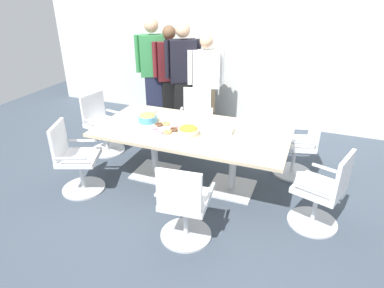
{
  "coord_description": "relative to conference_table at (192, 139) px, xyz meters",
  "views": [
    {
      "loc": [
        1.38,
        -3.56,
        2.43
      ],
      "look_at": [
        0.0,
        0.0,
        0.55
      ],
      "focal_mm": 31.09,
      "sensor_mm": 36.0,
      "label": 1
    }
  ],
  "objects": [
    {
      "name": "person_standing_1",
      "position": [
        -1.09,
        1.74,
        0.3
      ],
      "size": [
        0.53,
        0.44,
        1.77
      ],
      "rotation": [
        0.0,
        0.0,
        -2.48
      ],
      "color": "black",
      "rests_on": "ground"
    },
    {
      "name": "conference_table",
      "position": [
        0.0,
        0.0,
        0.0
      ],
      "size": [
        2.4,
        1.2,
        0.75
      ],
      "color": "#CCB793",
      "rests_on": "ground"
    },
    {
      "name": "ground_plane",
      "position": [
        0.0,
        0.0,
        -0.63
      ],
      "size": [
        10.0,
        10.0,
        0.01
      ],
      "primitive_type": "cube",
      "color": "#3D4754"
    },
    {
      "name": "person_standing_2",
      "position": [
        -0.78,
        1.6,
        0.34
      ],
      "size": [
        0.57,
        0.41,
        1.84
      ],
      "rotation": [
        0.0,
        0.0,
        -2.61
      ],
      "color": "black",
      "rests_on": "ground"
    },
    {
      "name": "office_chair_4",
      "position": [
        1.29,
        0.71,
        -0.22
      ],
      "size": [
        0.66,
        0.66,
        0.91
      ],
      "rotation": [
        0.0,
        0.0,
        -4.45
      ],
      "color": "silver",
      "rests_on": "ground"
    },
    {
      "name": "office_chair_5",
      "position": [
        -0.35,
        1.08,
        -0.22
      ],
      "size": [
        0.67,
        0.67,
        0.91
      ],
      "rotation": [
        0.0,
        0.0,
        -2.86
      ],
      "color": "silver",
      "rests_on": "ground"
    },
    {
      "name": "plate_stack",
      "position": [
        -0.82,
        0.36,
        0.14
      ],
      "size": [
        0.24,
        0.24,
        0.04
      ],
      "color": "white",
      "rests_on": "conference_table"
    },
    {
      "name": "office_chair_2",
      "position": [
        0.34,
        -1.08,
        -0.22
      ],
      "size": [
        0.59,
        0.59,
        0.91
      ],
      "rotation": [
        0.0,
        0.0,
        0.1
      ],
      "color": "silver",
      "rests_on": "ground"
    },
    {
      "name": "napkin_pile",
      "position": [
        0.43,
        0.08,
        0.16
      ],
      "size": [
        0.16,
        0.16,
        0.08
      ],
      "primitive_type": "cube",
      "color": "white",
      "rests_on": "conference_table"
    },
    {
      "name": "donut_platter",
      "position": [
        -0.32,
        -0.13,
        0.14
      ],
      "size": [
        0.37,
        0.37,
        0.04
      ],
      "color": "white",
      "rests_on": "conference_table"
    },
    {
      "name": "snack_bowl_cookies",
      "position": [
        -0.64,
        0.04,
        0.18
      ],
      "size": [
        0.25,
        0.25,
        0.12
      ],
      "color": "#4C9EC6",
      "rests_on": "conference_table"
    },
    {
      "name": "office_chair_3",
      "position": [
        1.62,
        -0.35,
        -0.22
      ],
      "size": [
        0.68,
        0.68,
        0.91
      ],
      "rotation": [
        0.0,
        0.0,
        1.25
      ],
      "color": "silver",
      "rests_on": "ground"
    },
    {
      "name": "office_chair_0",
      "position": [
        -1.62,
        0.34,
        -0.22
      ],
      "size": [
        0.63,
        0.63,
        0.91
      ],
      "rotation": [
        0.0,
        0.0,
        -1.76
      ],
      "color": "silver",
      "rests_on": "ground"
    },
    {
      "name": "office_chair_1",
      "position": [
        -1.29,
        -0.72,
        -0.22
      ],
      "size": [
        0.7,
        0.7,
        0.91
      ],
      "rotation": [
        0.0,
        0.0,
        -1.2
      ],
      "color": "silver",
      "rests_on": "ground"
    },
    {
      "name": "person_standing_3",
      "position": [
        -0.4,
        1.65,
        0.24
      ],
      "size": [
        0.59,
        0.39,
        1.67
      ],
      "rotation": [
        0.0,
        0.0,
        -2.7
      ],
      "color": "brown",
      "rests_on": "ground"
    },
    {
      "name": "back_wall",
      "position": [
        0.0,
        2.4,
        0.77
      ],
      "size": [
        8.0,
        0.1,
        2.8
      ],
      "primitive_type": "cube",
      "color": "silver",
      "rests_on": "ground"
    },
    {
      "name": "person_standing_0",
      "position": [
        -1.39,
        1.69,
        0.37
      ],
      "size": [
        0.58,
        0.39,
        1.88
      ],
      "rotation": [
        0.0,
        0.0,
        -2.68
      ],
      "color": "#232842",
      "rests_on": "ground"
    },
    {
      "name": "snack_bowl_chips_orange",
      "position": [
        0.01,
        -0.15,
        0.18
      ],
      "size": [
        0.26,
        0.26,
        0.11
      ],
      "color": "beige",
      "rests_on": "conference_table"
    }
  ]
}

